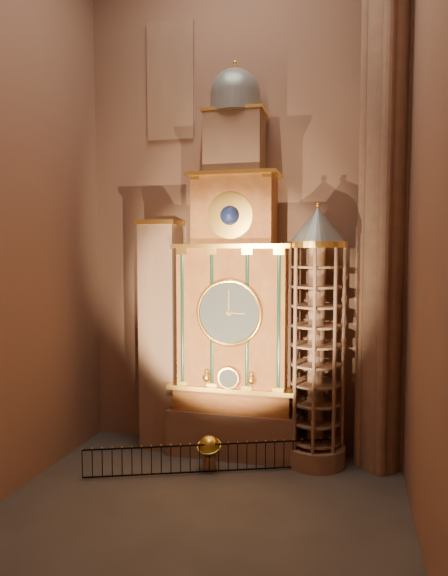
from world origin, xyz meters
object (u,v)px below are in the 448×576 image
(celestial_globe, at_px, (209,450))
(iron_railing, at_px, (209,458))
(portrait_tower, at_px, (161,334))
(stair_turret, at_px, (316,338))
(astronomical_clock, at_px, (235,302))

(celestial_globe, bearing_deg, iron_railing, -72.92)
(portrait_tower, relative_size, stair_turret, 0.94)
(astronomical_clock, xyz_separation_m, iron_railing, (-0.49, -2.33, -6.05))
(celestial_globe, height_order, iron_railing, celestial_globe)
(portrait_tower, bearing_deg, stair_turret, -2.33)
(astronomical_clock, bearing_deg, celestial_globe, -105.51)
(astronomical_clock, relative_size, celestial_globe, 11.58)
(stair_turret, bearing_deg, celestial_globe, -156.21)
(iron_railing, bearing_deg, stair_turret, 27.36)
(astronomical_clock, xyz_separation_m, portrait_tower, (-3.40, 0.02, -1.53))
(astronomical_clock, height_order, stair_turret, astronomical_clock)
(astronomical_clock, distance_m, stair_turret, 3.78)
(portrait_tower, height_order, stair_turret, stair_turret)
(celestial_globe, bearing_deg, stair_turret, 23.79)
(stair_turret, distance_m, iron_railing, 6.46)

